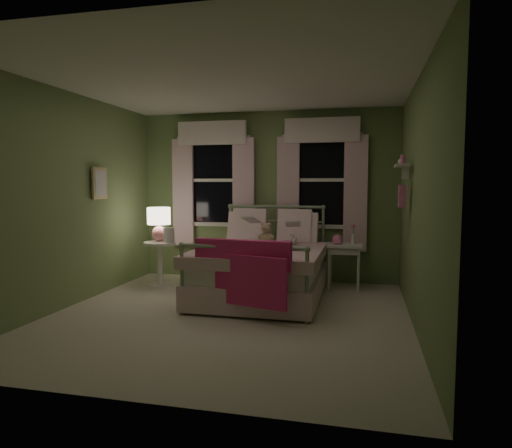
% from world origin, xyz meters
% --- Properties ---
extents(room_shell, '(4.20, 4.20, 4.20)m').
position_xyz_m(room_shell, '(0.00, 0.00, 1.30)').
color(room_shell, beige).
rests_on(room_shell, ground).
extents(bed, '(1.58, 2.04, 1.18)m').
position_xyz_m(bed, '(0.19, 0.94, 0.38)').
color(bed, white).
rests_on(bed, ground).
extents(pink_throw, '(1.10, 0.34, 0.71)m').
position_xyz_m(pink_throw, '(0.19, -0.09, 0.61)').
color(pink_throw, '#E62D79').
rests_on(pink_throw, bed).
extents(child_left, '(0.29, 0.22, 0.72)m').
position_xyz_m(child_left, '(-0.09, 1.36, 0.93)').
color(child_left, '#F7D1DD').
rests_on(child_left, bed).
extents(child_right, '(0.33, 0.26, 0.65)m').
position_xyz_m(child_right, '(0.47, 1.36, 0.90)').
color(child_right, '#F7D1DD').
rests_on(child_right, bed).
extents(book_left, '(0.22, 0.16, 0.26)m').
position_xyz_m(book_left, '(-0.09, 1.11, 0.96)').
color(book_left, beige).
rests_on(book_left, child_left).
extents(book_right, '(0.21, 0.14, 0.26)m').
position_xyz_m(book_right, '(0.47, 1.11, 0.92)').
color(book_right, beige).
rests_on(book_right, child_right).
extents(teddy_bear, '(0.23, 0.19, 0.31)m').
position_xyz_m(teddy_bear, '(0.19, 1.20, 0.79)').
color(teddy_bear, tan).
rests_on(teddy_bear, bed).
extents(nightstand_left, '(0.46, 0.46, 0.65)m').
position_xyz_m(nightstand_left, '(-1.41, 1.25, 0.42)').
color(nightstand_left, white).
rests_on(nightstand_left, ground).
extents(table_lamp, '(0.33, 0.33, 0.49)m').
position_xyz_m(table_lamp, '(-1.41, 1.25, 0.95)').
color(table_lamp, pink).
rests_on(table_lamp, nightstand_left).
extents(book_nightstand, '(0.18, 0.24, 0.02)m').
position_xyz_m(book_nightstand, '(-1.31, 1.17, 0.66)').
color(book_nightstand, beige).
rests_on(book_nightstand, nightstand_left).
extents(nightstand_right, '(0.50, 0.40, 0.64)m').
position_xyz_m(nightstand_right, '(1.22, 1.63, 0.55)').
color(nightstand_right, white).
rests_on(nightstand_right, ground).
extents(pink_toy, '(0.14, 0.19, 0.14)m').
position_xyz_m(pink_toy, '(1.12, 1.63, 0.71)').
color(pink_toy, pink).
rests_on(pink_toy, nightstand_right).
extents(bud_vase, '(0.06, 0.06, 0.28)m').
position_xyz_m(bud_vase, '(1.34, 1.68, 0.79)').
color(bud_vase, white).
rests_on(bud_vase, nightstand_right).
extents(window_left, '(1.34, 0.13, 1.96)m').
position_xyz_m(window_left, '(-0.85, 2.03, 1.62)').
color(window_left, black).
rests_on(window_left, room_shell).
extents(window_right, '(1.34, 0.13, 1.96)m').
position_xyz_m(window_right, '(0.85, 2.03, 1.62)').
color(window_right, black).
rests_on(window_right, room_shell).
extents(wall_shelf, '(0.15, 0.50, 0.60)m').
position_xyz_m(wall_shelf, '(1.90, 0.70, 1.52)').
color(wall_shelf, white).
rests_on(wall_shelf, room_shell).
extents(framed_picture, '(0.03, 0.32, 0.42)m').
position_xyz_m(framed_picture, '(-1.95, 0.60, 1.50)').
color(framed_picture, beige).
rests_on(framed_picture, room_shell).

